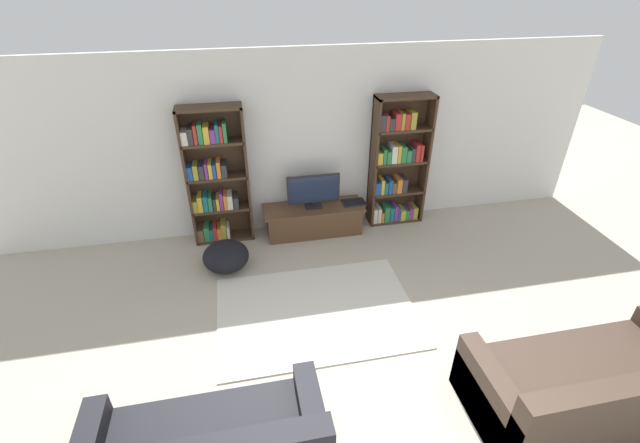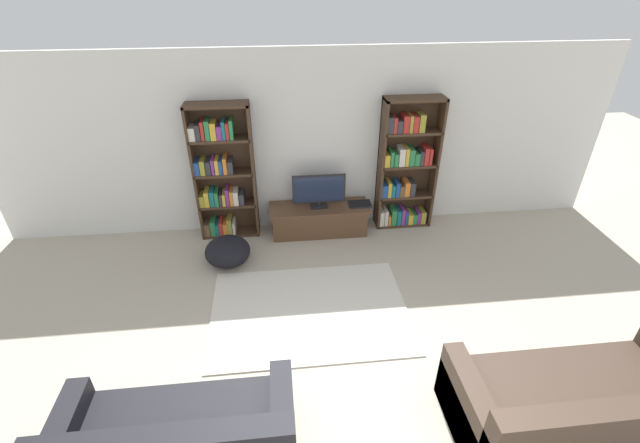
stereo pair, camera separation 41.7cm
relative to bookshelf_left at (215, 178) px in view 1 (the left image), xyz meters
The scene contains 9 objects.
wall_back 1.30m from the bookshelf_left, ahead, with size 8.80×0.06×2.60m.
bookshelf_left is the anchor object (origin of this frame).
bookshelf_right 2.63m from the bookshelf_left, ahead, with size 0.84×0.30×1.96m.
tv_stand 1.55m from the bookshelf_left, ahead, with size 1.47×0.50×0.43m.
television 1.38m from the bookshelf_left, ahead, with size 0.76×0.16×0.51m.
laptop 2.03m from the bookshelf_left, ahead, with size 0.34×0.23×0.03m.
area_rug 2.33m from the bookshelf_left, 60.16° to the right, with size 2.28×1.61×0.02m.
couch_right_sofa 4.84m from the bookshelf_left, 48.43° to the right, with size 2.06×0.99×0.85m.
beanbag_ottoman 1.10m from the bookshelf_left, 86.14° to the right, with size 0.60×0.60×0.37m, color black.
Camera 1 is at (-0.88, -1.45, 3.50)m, focal length 24.00 mm.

